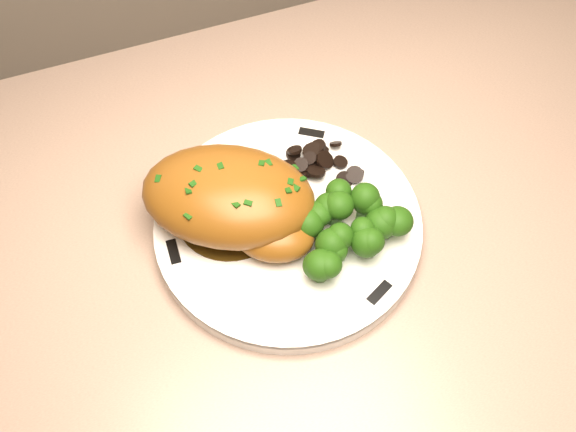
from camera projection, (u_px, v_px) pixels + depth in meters
name	position (u px, v px, depth m)	size (l,w,h in m)	color
plate	(288.00, 227.00, 0.66)	(0.24, 0.24, 0.02)	white
rim_accent_0	(312.00, 133.00, 0.70)	(0.03, 0.01, 0.00)	black
rim_accent_1	(174.00, 252.00, 0.63)	(0.03, 0.01, 0.00)	black
rim_accent_2	(379.00, 293.00, 0.61)	(0.03, 0.01, 0.00)	black
gravy_pool	(230.00, 215.00, 0.65)	(0.10, 0.10, 0.00)	#38260A
chicken_breast	(233.00, 200.00, 0.63)	(0.18, 0.17, 0.06)	brown
mushroom_pile	(323.00, 170.00, 0.68)	(0.07, 0.06, 0.02)	black
broccoli_florets	(347.00, 228.00, 0.62)	(0.09, 0.07, 0.04)	#497C34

